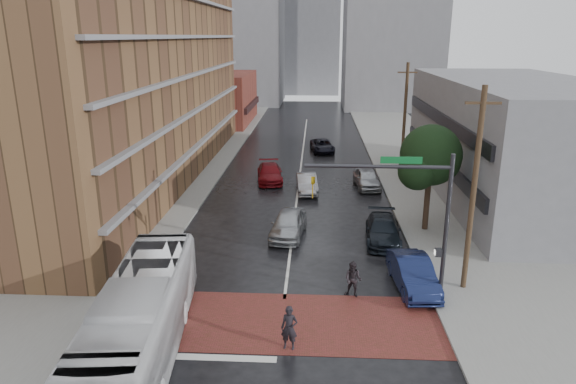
# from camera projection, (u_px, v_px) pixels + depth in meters

# --- Properties ---
(ground) EXTENTS (160.00, 160.00, 0.00)m
(ground) POSITION_uv_depth(u_px,v_px,m) (281.00, 328.00, 22.12)
(ground) COLOR black
(ground) RESTS_ON ground
(crosswalk) EXTENTS (14.00, 5.00, 0.02)m
(crosswalk) POSITION_uv_depth(u_px,v_px,m) (282.00, 321.00, 22.59)
(crosswalk) COLOR maroon
(crosswalk) RESTS_ON ground
(sidewalk_west) EXTENTS (9.00, 90.00, 0.15)m
(sidewalk_west) POSITION_uv_depth(u_px,v_px,m) (173.00, 174.00, 46.57)
(sidewalk_west) COLOR gray
(sidewalk_west) RESTS_ON ground
(sidewalk_east) EXTENTS (9.00, 90.00, 0.15)m
(sidewalk_east) POSITION_uv_depth(u_px,v_px,m) (429.00, 177.00, 45.37)
(sidewalk_east) COLOR gray
(sidewalk_east) RESTS_ON ground
(apartment_block) EXTENTS (10.00, 44.00, 28.00)m
(apartment_block) POSITION_uv_depth(u_px,v_px,m) (129.00, 11.00, 41.68)
(apartment_block) COLOR brown
(apartment_block) RESTS_ON ground
(storefront_west) EXTENTS (8.00, 16.00, 7.00)m
(storefront_west) POSITION_uv_depth(u_px,v_px,m) (223.00, 98.00, 73.29)
(storefront_west) COLOR brown
(storefront_west) RESTS_ON ground
(building_east) EXTENTS (11.00, 26.00, 9.00)m
(building_east) POSITION_uv_depth(u_px,v_px,m) (514.00, 139.00, 39.04)
(building_east) COLOR gray
(building_east) RESTS_ON ground
(distant_tower_west) EXTENTS (18.00, 16.00, 32.00)m
(distant_tower_west) POSITION_uv_depth(u_px,v_px,m) (233.00, 13.00, 92.67)
(distant_tower_west) COLOR gray
(distant_tower_west) RESTS_ON ground
(distant_tower_center) EXTENTS (12.00, 10.00, 24.00)m
(distant_tower_center) POSITION_uv_depth(u_px,v_px,m) (311.00, 36.00, 109.34)
(distant_tower_center) COLOR gray
(distant_tower_center) RESTS_ON ground
(street_tree) EXTENTS (4.20, 4.10, 6.90)m
(street_tree) POSITION_uv_depth(u_px,v_px,m) (431.00, 159.00, 31.78)
(street_tree) COLOR #332319
(street_tree) RESTS_ON ground
(signal_mast) EXTENTS (6.50, 0.30, 7.20)m
(signal_mast) POSITION_uv_depth(u_px,v_px,m) (415.00, 208.00, 22.82)
(signal_mast) COLOR #2D2D33
(signal_mast) RESTS_ON ground
(utility_pole_near) EXTENTS (1.60, 0.26, 10.00)m
(utility_pole_near) POSITION_uv_depth(u_px,v_px,m) (474.00, 190.00, 23.98)
(utility_pole_near) COLOR #473321
(utility_pole_near) RESTS_ON ground
(utility_pole_far) EXTENTS (1.60, 0.26, 10.00)m
(utility_pole_far) POSITION_uv_depth(u_px,v_px,m) (404.00, 122.00, 43.08)
(utility_pole_far) COLOR #473321
(utility_pole_far) RESTS_ON ground
(transit_bus) EXTENTS (3.82, 11.77, 3.22)m
(transit_bus) POSITION_uv_depth(u_px,v_px,m) (141.00, 318.00, 19.84)
(transit_bus) COLOR silver
(transit_bus) RESTS_ON ground
(pedestrian_a) EXTENTS (0.74, 0.54, 1.86)m
(pedestrian_a) POSITION_uv_depth(u_px,v_px,m) (289.00, 328.00, 20.39)
(pedestrian_a) COLOR black
(pedestrian_a) RESTS_ON ground
(pedestrian_b) EXTENTS (1.06, 0.96, 1.78)m
(pedestrian_b) POSITION_uv_depth(u_px,v_px,m) (353.00, 279.00, 24.55)
(pedestrian_b) COLOR black
(pedestrian_b) RESTS_ON ground
(car_travel_a) EXTENTS (2.46, 4.94, 1.62)m
(car_travel_a) POSITION_uv_depth(u_px,v_px,m) (288.00, 224.00, 32.00)
(car_travel_a) COLOR #A6AAAE
(car_travel_a) RESTS_ON ground
(car_travel_b) EXTENTS (1.94, 4.55, 1.46)m
(car_travel_b) POSITION_uv_depth(u_px,v_px,m) (307.00, 183.00, 41.11)
(car_travel_b) COLOR #9E9FA5
(car_travel_b) RESTS_ON ground
(car_travel_c) EXTENTS (2.71, 5.34, 1.48)m
(car_travel_c) POSITION_uv_depth(u_px,v_px,m) (270.00, 173.00, 44.16)
(car_travel_c) COLOR maroon
(car_travel_c) RESTS_ON ground
(suv_travel) EXTENTS (2.89, 5.11, 1.35)m
(suv_travel) POSITION_uv_depth(u_px,v_px,m) (322.00, 146.00, 55.45)
(suv_travel) COLOR black
(suv_travel) RESTS_ON ground
(car_parked_near) EXTENTS (2.11, 4.94, 1.58)m
(car_parked_near) POSITION_uv_depth(u_px,v_px,m) (413.00, 274.00, 25.38)
(car_parked_near) COLOR #131B42
(car_parked_near) RESTS_ON ground
(car_parked_mid) EXTENTS (2.38, 5.14, 1.46)m
(car_parked_mid) POSITION_uv_depth(u_px,v_px,m) (383.00, 230.00, 31.22)
(car_parked_mid) COLOR black
(car_parked_mid) RESTS_ON ground
(car_parked_far) EXTENTS (2.27, 4.75, 1.57)m
(car_parked_far) POSITION_uv_depth(u_px,v_px,m) (367.00, 178.00, 42.33)
(car_parked_far) COLOR #9C9FA3
(car_parked_far) RESTS_ON ground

